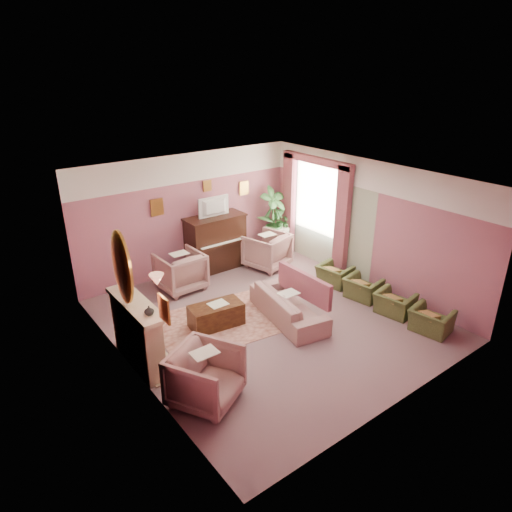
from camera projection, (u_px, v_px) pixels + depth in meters
floor at (269, 320)px, 8.95m from camera, size 5.50×6.00×0.01m
ceiling at (270, 179)px, 7.84m from camera, size 5.50×6.00×0.01m
wall_back at (189, 214)px, 10.59m from camera, size 5.50×0.02×2.80m
wall_front at (407, 322)px, 6.19m from camera, size 5.50×0.02×2.80m
wall_left at (127, 297)px, 6.87m from camera, size 0.02×6.00×2.80m
wall_right at (368, 224)px, 9.92m from camera, size 0.02×6.00×2.80m
picture_rail_band at (186, 168)px, 10.16m from camera, size 5.50×0.01×0.65m
stripe_panel at (324, 223)px, 10.99m from camera, size 0.01×3.00×2.15m
fireplace_surround at (137, 335)px, 7.44m from camera, size 0.30×1.40×1.10m
fireplace_inset at (144, 341)px, 7.55m from camera, size 0.18×0.72×0.68m
fire_ember at (147, 349)px, 7.65m from camera, size 0.06×0.54×0.10m
mantel_shelf at (136, 304)px, 7.23m from camera, size 0.40×1.55×0.07m
hearth at (152, 358)px, 7.76m from camera, size 0.55×1.50×0.02m
mirror_frame at (122, 267)px, 6.89m from camera, size 0.04×0.72×1.20m
mirror_glass at (124, 267)px, 6.90m from camera, size 0.01×0.60×1.06m
sconce_shade at (157, 280)px, 6.09m from camera, size 0.20×0.20×0.16m
piano at (216, 243)px, 10.93m from camera, size 1.40×0.60×1.30m
piano_keyshelf at (224, 245)px, 10.65m from camera, size 1.30×0.12×0.06m
piano_keys at (224, 243)px, 10.63m from camera, size 1.20×0.08×0.02m
piano_top at (215, 217)px, 10.67m from camera, size 1.45×0.65×0.04m
television at (215, 206)px, 10.52m from camera, size 0.80×0.12×0.48m
print_back_left at (157, 207)px, 10.00m from camera, size 0.30×0.03×0.38m
print_back_right at (244, 188)px, 11.27m from camera, size 0.26×0.03×0.34m
print_back_mid at (207, 186)px, 10.61m from camera, size 0.22×0.03×0.26m
print_left_wall at (164, 309)px, 5.89m from camera, size 0.03×0.28×0.36m
window_blind at (317, 196)px, 10.91m from camera, size 0.03×1.40×1.80m
curtain_left at (342, 222)px, 10.35m from camera, size 0.16×0.34×2.60m
curtain_right at (289, 204)px, 11.70m from camera, size 0.16×0.34×2.60m
pelmet at (317, 160)px, 10.53m from camera, size 0.16×2.20×0.16m
mantel_plant at (122, 282)px, 7.57m from camera, size 0.16×0.16×0.28m
mantel_vase at (149, 311)px, 6.83m from camera, size 0.16×0.16×0.16m
area_rug at (222, 322)px, 8.86m from camera, size 2.71×2.11×0.01m
coffee_table at (216, 315)px, 8.66m from camera, size 1.06×0.62×0.45m
table_paper at (218, 304)px, 8.60m from camera, size 0.35×0.28×0.01m
sofa at (288, 301)px, 8.85m from camera, size 0.64×1.93×0.78m
sofa_throw at (304, 285)px, 8.99m from camera, size 0.10×1.46×0.54m
floral_armchair_left at (180, 269)px, 9.98m from camera, size 0.91×0.91×0.95m
floral_armchair_right at (267, 249)px, 11.06m from camera, size 0.91×0.91×0.95m
floral_armchair_front at (206, 374)px, 6.63m from camera, size 0.91×0.91×0.95m
olive_chair_a at (432, 317)px, 8.43m from camera, size 0.50×0.72×0.62m
olive_chair_b at (395, 300)px, 9.03m from camera, size 0.50×0.72×0.62m
olive_chair_c at (363, 285)px, 9.64m from camera, size 0.50×0.72×0.62m
olive_chair_d at (335, 272)px, 10.24m from camera, size 0.50×0.72×0.62m
side_table at (280, 239)px, 12.00m from camera, size 0.52×0.52×0.70m
side_plant_big at (280, 221)px, 11.79m from camera, size 0.30×0.30×0.34m
side_plant_small at (286, 222)px, 11.80m from camera, size 0.16×0.16×0.28m
palm_pot at (273, 247)px, 12.01m from camera, size 0.34×0.34×0.34m
palm_plant at (273, 214)px, 11.66m from camera, size 0.76×0.76×1.44m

